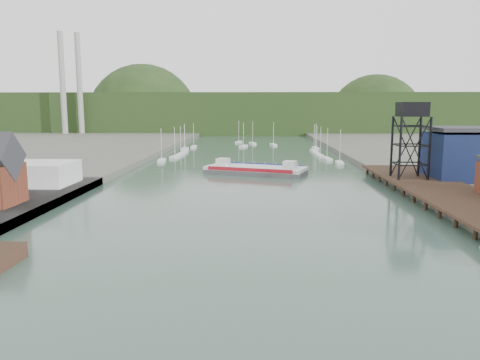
{
  "coord_description": "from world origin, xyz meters",
  "views": [
    {
      "loc": [
        2.32,
        -42.17,
        17.1
      ],
      "look_at": [
        -0.58,
        41.67,
        4.0
      ],
      "focal_mm": 35.0,
      "sensor_mm": 36.0,
      "label": 1
    }
  ],
  "objects": [
    {
      "name": "distant_hills",
      "position": [
        -3.98,
        301.35,
        10.38
      ],
      "size": [
        500.0,
        120.0,
        80.0
      ],
      "color": "#1F3116",
      "rests_on": "ground"
    },
    {
      "name": "east_pier",
      "position": [
        37.0,
        45.0,
        1.9
      ],
      "size": [
        14.0,
        70.0,
        2.45
      ],
      "color": "black",
      "rests_on": "ground"
    },
    {
      "name": "lift_tower",
      "position": [
        35.0,
        58.0,
        15.65
      ],
      "size": [
        6.5,
        6.5,
        16.0
      ],
      "color": "black",
      "rests_on": "east_pier"
    },
    {
      "name": "white_shed",
      "position": [
        -44.0,
        50.0,
        3.85
      ],
      "size": [
        18.0,
        12.0,
        4.5
      ],
      "primitive_type": "cube",
      "color": "silver",
      "rests_on": "west_quay"
    },
    {
      "name": "marina_sailboats",
      "position": [
        0.08,
        138.46,
        0.35
      ],
      "size": [
        57.71,
        92.65,
        0.9
      ],
      "color": "silver",
      "rests_on": "ground"
    },
    {
      "name": "blue_shed",
      "position": [
        50.0,
        60.0,
        7.06
      ],
      "size": [
        20.5,
        14.5,
        11.3
      ],
      "color": "#0C1538",
      "rests_on": "east_land"
    },
    {
      "name": "chain_ferry",
      "position": [
        2.22,
        78.29,
        1.05
      ],
      "size": [
        27.39,
        17.91,
        3.67
      ],
      "rotation": [
        0.0,
        0.0,
        -0.33
      ],
      "color": "#4B4B4D",
      "rests_on": "ground"
    },
    {
      "name": "smokestacks",
      "position": [
        -106.0,
        232.5,
        30.0
      ],
      "size": [
        11.2,
        8.2,
        60.0
      ],
      "color": "#999994",
      "rests_on": "ground"
    },
    {
      "name": "ground",
      "position": [
        0.0,
        0.0,
        0.0
      ],
      "size": [
        600.0,
        600.0,
        0.0
      ],
      "primitive_type": "plane",
      "color": "#2E483F",
      "rests_on": "ground"
    }
  ]
}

